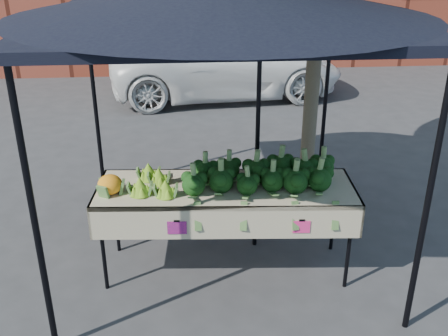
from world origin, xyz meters
The scene contains 7 objects.
ground centered at (0.00, 0.00, 0.00)m, with size 90.00×90.00×0.00m, color #323235.
table centered at (-0.14, -0.04, 0.45)m, with size 2.45×0.97×0.90m.
canopy centered at (-0.14, 0.44, 1.37)m, with size 3.16×3.16×2.74m, color black, non-canonical shape.
broccoli_heap centered at (0.19, -0.01, 1.04)m, with size 1.49×0.59×0.29m, color black.
romanesco_cluster centered at (-0.80, 0.00, 1.01)m, with size 0.45×0.59×0.22m, color #72B225.
cauliflower_pair centered at (-1.19, -0.09, 1.00)m, with size 0.22×0.22×0.20m, color orange.
street_tree centered at (0.92, 1.12, 2.36)m, with size 2.39×2.39×4.72m, color #1E4C14, non-canonical shape.
Camera 1 is at (-0.50, -4.26, 2.99)m, focal length 40.76 mm.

